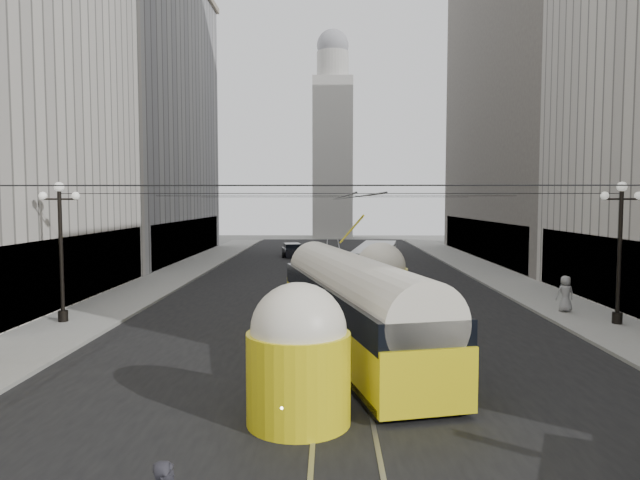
{
  "coord_description": "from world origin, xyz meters",
  "views": [
    {
      "loc": [
        -0.35,
        -7.59,
        5.7
      ],
      "look_at": [
        -0.74,
        14.08,
        4.18
      ],
      "focal_mm": 32.0,
      "sensor_mm": 36.0,
      "label": 1
    }
  ],
  "objects": [
    {
      "name": "road",
      "position": [
        0.0,
        32.5,
        0.0
      ],
      "size": [
        20.0,
        85.0,
        0.02
      ],
      "primitive_type": "cube",
      "color": "black",
      "rests_on": "ground"
    },
    {
      "name": "sidewalk_left",
      "position": [
        -12.0,
        36.0,
        0.07
      ],
      "size": [
        4.0,
        72.0,
        0.15
      ],
      "primitive_type": "cube",
      "color": "gray",
      "rests_on": "ground"
    },
    {
      "name": "lamppost_right_mid",
      "position": [
        12.6,
        18.0,
        3.74
      ],
      "size": [
        1.86,
        0.44,
        6.37
      ],
      "color": "black",
      "rests_on": "sidewalk_right"
    },
    {
      "name": "city_bus",
      "position": [
        2.61,
        29.4,
        1.49
      ],
      "size": [
        3.86,
        10.96,
        2.72
      ],
      "color": "#A3A6A9",
      "rests_on": "ground"
    },
    {
      "name": "building_left_far",
      "position": [
        -19.99,
        48.0,
        14.31
      ],
      "size": [
        12.6,
        28.6,
        28.6
      ],
      "color": "#999999",
      "rests_on": "ground"
    },
    {
      "name": "building_right_far",
      "position": [
        20.0,
        48.0,
        16.31
      ],
      "size": [
        12.6,
        32.6,
        32.6
      ],
      "color": "#514C47",
      "rests_on": "ground"
    },
    {
      "name": "streetcar",
      "position": [
        0.5,
        13.48,
        1.8
      ],
      "size": [
        5.96,
        16.38,
        3.68
      ],
      "color": "yellow",
      "rests_on": "ground"
    },
    {
      "name": "lamppost_left_mid",
      "position": [
        -12.6,
        18.0,
        3.74
      ],
      "size": [
        1.86,
        0.44,
        6.37
      ],
      "color": "black",
      "rests_on": "sidewalk_left"
    },
    {
      "name": "distant_tower",
      "position": [
        0.0,
        80.0,
        14.97
      ],
      "size": [
        6.0,
        6.0,
        31.36
      ],
      "color": "#B2AFA8",
      "rests_on": "ground"
    },
    {
      "name": "sedan_white_far",
      "position": [
        4.66,
        47.56,
        0.64
      ],
      "size": [
        2.83,
        4.81,
        1.42
      ],
      "color": "silver",
      "rests_on": "ground"
    },
    {
      "name": "pedestrian_sidewalk_right",
      "position": [
        11.36,
        20.7,
        1.06
      ],
      "size": [
        0.94,
        0.65,
        1.81
      ],
      "primitive_type": "imported",
      "rotation": [
        0.0,
        0.0,
        3.26
      ],
      "color": "gray",
      "rests_on": "sidewalk_right"
    },
    {
      "name": "rail_left",
      "position": [
        -0.75,
        32.5,
        0.0
      ],
      "size": [
        0.12,
        85.0,
        0.04
      ],
      "primitive_type": "cube",
      "color": "gray",
      "rests_on": "ground"
    },
    {
      "name": "sedan_dark_far",
      "position": [
        -4.19,
        49.8,
        0.61
      ],
      "size": [
        2.47,
        4.48,
        1.34
      ],
      "color": "black",
      "rests_on": "ground"
    },
    {
      "name": "catenary",
      "position": [
        0.12,
        31.49,
        5.88
      ],
      "size": [
        25.0,
        72.0,
        0.23
      ],
      "color": "black",
      "rests_on": "ground"
    },
    {
      "name": "rail_right",
      "position": [
        0.75,
        32.5,
        0.0
      ],
      "size": [
        0.12,
        85.0,
        0.04
      ],
      "primitive_type": "cube",
      "color": "gray",
      "rests_on": "ground"
    },
    {
      "name": "sidewalk_right",
      "position": [
        12.0,
        36.0,
        0.07
      ],
      "size": [
        4.0,
        72.0,
        0.15
      ],
      "primitive_type": "cube",
      "color": "gray",
      "rests_on": "ground"
    }
  ]
}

